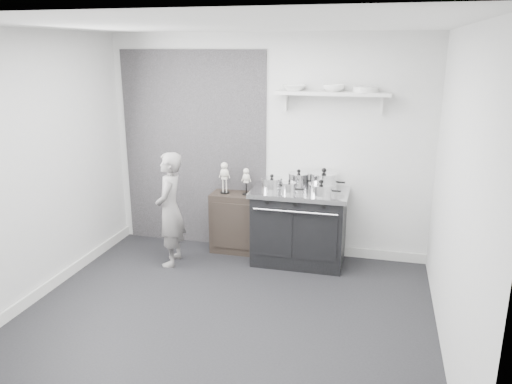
# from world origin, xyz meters

# --- Properties ---
(ground) EXTENTS (4.00, 4.00, 0.00)m
(ground) POSITION_xyz_m (0.00, 0.00, 0.00)
(ground) COLOR black
(ground) RESTS_ON ground
(room_shell) EXTENTS (4.02, 3.62, 2.71)m
(room_shell) POSITION_xyz_m (-0.09, 0.15, 1.64)
(room_shell) COLOR silver
(room_shell) RESTS_ON ground
(wall_shelf) EXTENTS (1.30, 0.26, 0.24)m
(wall_shelf) POSITION_xyz_m (0.80, 1.68, 2.01)
(wall_shelf) COLOR silver
(wall_shelf) RESTS_ON room_shell
(stove) EXTENTS (1.13, 0.71, 0.91)m
(stove) POSITION_xyz_m (0.49, 1.48, 0.46)
(stove) COLOR black
(stove) RESTS_ON ground
(side_cabinet) EXTENTS (0.59, 0.34, 0.76)m
(side_cabinet) POSITION_xyz_m (-0.36, 1.61, 0.38)
(side_cabinet) COLOR black
(side_cabinet) RESTS_ON ground
(child) EXTENTS (0.39, 0.54, 1.37)m
(child) POSITION_xyz_m (-0.99, 1.05, 0.68)
(child) COLOR gray
(child) RESTS_ON ground
(pot_front_left) EXTENTS (0.33, 0.24, 0.20)m
(pot_front_left) POSITION_xyz_m (0.17, 1.37, 0.99)
(pot_front_left) COLOR silver
(pot_front_left) RESTS_ON stove
(pot_back_left) EXTENTS (0.34, 0.26, 0.21)m
(pot_back_left) POSITION_xyz_m (0.44, 1.62, 0.99)
(pot_back_left) COLOR silver
(pot_back_left) RESTS_ON stove
(pot_back_right) EXTENTS (0.42, 0.33, 0.25)m
(pot_back_right) POSITION_xyz_m (0.75, 1.60, 1.01)
(pot_back_right) COLOR silver
(pot_back_right) RESTS_ON stove
(pot_front_right) EXTENTS (0.37, 0.28, 0.18)m
(pot_front_right) POSITION_xyz_m (0.75, 1.33, 0.97)
(pot_front_right) COLOR silver
(pot_front_right) RESTS_ON stove
(pot_front_center) EXTENTS (0.25, 0.16, 0.16)m
(pot_front_center) POSITION_xyz_m (0.39, 1.30, 0.97)
(pot_front_center) COLOR silver
(pot_front_center) RESTS_ON stove
(skeleton_full) EXTENTS (0.13, 0.08, 0.45)m
(skeleton_full) POSITION_xyz_m (-0.49, 1.61, 0.99)
(skeleton_full) COLOR beige
(skeleton_full) RESTS_ON side_cabinet
(skeleton_torso) EXTENTS (0.11, 0.07, 0.38)m
(skeleton_torso) POSITION_xyz_m (-0.21, 1.61, 0.96)
(skeleton_torso) COLOR beige
(skeleton_torso) RESTS_ON side_cabinet
(bowl_large) EXTENTS (0.27, 0.27, 0.07)m
(bowl_large) POSITION_xyz_m (0.36, 1.67, 2.07)
(bowl_large) COLOR white
(bowl_large) RESTS_ON wall_shelf
(bowl_small) EXTENTS (0.25, 0.25, 0.08)m
(bowl_small) POSITION_xyz_m (0.81, 1.67, 2.08)
(bowl_small) COLOR white
(bowl_small) RESTS_ON wall_shelf
(plate_stack) EXTENTS (0.28, 0.28, 0.06)m
(plate_stack) POSITION_xyz_m (1.16, 1.67, 2.07)
(plate_stack) COLOR silver
(plate_stack) RESTS_ON wall_shelf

